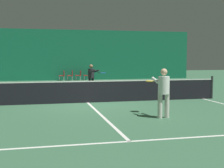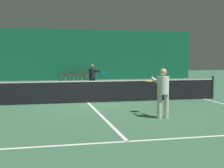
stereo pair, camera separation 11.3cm
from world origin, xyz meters
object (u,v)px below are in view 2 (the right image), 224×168
at_px(player_near, 162,89).
at_px(courtside_chair_1, 72,75).
at_px(player_far, 93,76).
at_px(tennis_net, 88,91).
at_px(courtside_chair_0, 64,75).
at_px(courtside_chair_3, 89,75).
at_px(courtside_chair_2, 81,75).

height_order(player_near, courtside_chair_1, player_near).
height_order(player_near, player_far, player_near).
bearing_deg(player_far, tennis_net, -46.63).
xyz_separation_m(player_near, courtside_chair_0, (-1.96, 17.12, -0.44)).
height_order(courtside_chair_0, courtside_chair_1, same).
bearing_deg(courtside_chair_1, player_near, 4.21).
bearing_deg(courtside_chair_3, tennis_net, -8.56).
xyz_separation_m(tennis_net, player_near, (1.86, -3.89, 0.42)).
bearing_deg(courtside_chair_2, player_far, -2.36).
xyz_separation_m(courtside_chair_1, courtside_chair_2, (0.70, 0.00, 0.00)).
distance_m(courtside_chair_1, courtside_chair_2, 0.70).
bearing_deg(player_near, tennis_net, 20.01).
relative_size(player_far, courtside_chair_2, 1.84).
distance_m(player_far, courtside_chair_0, 8.80).
distance_m(tennis_net, courtside_chair_1, 13.24).
bearing_deg(courtside_chair_1, courtside_chair_0, -90.00).
distance_m(courtside_chair_2, courtside_chair_3, 0.70).
relative_size(courtside_chair_0, courtside_chair_3, 1.00).
bearing_deg(courtside_chair_0, tennis_net, 0.45).
distance_m(player_far, courtside_chair_1, 8.74).
xyz_separation_m(player_near, courtside_chair_2, (-0.56, 17.12, -0.44)).
height_order(tennis_net, courtside_chair_1, tennis_net).
xyz_separation_m(player_near, player_far, (-0.92, 8.39, -0.03)).
bearing_deg(player_far, courtside_chair_1, 147.31).
height_order(player_near, courtside_chair_3, player_near).
bearing_deg(player_near, player_far, 0.80).
distance_m(player_near, player_far, 8.45).
bearing_deg(courtside_chair_2, courtside_chair_1, -90.00).
height_order(player_near, courtside_chair_0, player_near).
xyz_separation_m(tennis_net, courtside_chair_1, (0.59, 13.23, -0.03)).
height_order(courtside_chair_0, courtside_chair_2, same).
xyz_separation_m(tennis_net, courtside_chair_2, (1.29, 13.23, -0.03)).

